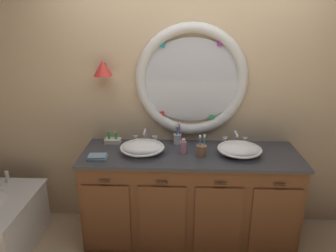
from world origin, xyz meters
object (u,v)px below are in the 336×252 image
sink_basin_right (239,149)px  sink_basin_left (142,148)px  folded_hand_towel (97,157)px  toiletry_basket (113,140)px  soap_dispenser (183,147)px  toothbrush_holder_left (177,138)px  toothbrush_holder_right (201,150)px

sink_basin_right → sink_basin_left: bearing=180.0°
folded_hand_towel → sink_basin_right: bearing=6.0°
sink_basin_left → toiletry_basket: 0.39m
toiletry_basket → sink_basin_right: bearing=-11.4°
sink_basin_left → soap_dispenser: (0.36, 0.02, 0.01)m
sink_basin_left → toothbrush_holder_left: toothbrush_holder_left is taller
toiletry_basket → toothbrush_holder_left: bearing=0.7°
toothbrush_holder_left → sink_basin_right: bearing=-23.9°
folded_hand_towel → toiletry_basket: size_ratio=1.08×
folded_hand_towel → toiletry_basket: bearing=81.0°
sink_basin_left → toiletry_basket: size_ratio=2.58×
sink_basin_right → soap_dispenser: 0.49m
toothbrush_holder_right → soap_dispenser: toothbrush_holder_right is taller
sink_basin_right → toiletry_basket: (-1.17, 0.24, -0.03)m
toothbrush_holder_right → toiletry_basket: toothbrush_holder_right is taller
sink_basin_left → sink_basin_right: size_ratio=1.02×
toothbrush_holder_right → toiletry_basket: (-0.83, 0.27, -0.03)m
sink_basin_left → folded_hand_towel: 0.39m
toothbrush_holder_left → soap_dispenser: (0.06, -0.22, 0.00)m
sink_basin_left → sink_basin_right: 0.85m
folded_hand_towel → toiletry_basket: (0.06, 0.36, 0.01)m
toothbrush_holder_right → folded_hand_towel: size_ratio=1.20×
sink_basin_left → sink_basin_right: sink_basin_left is taller
sink_basin_left → folded_hand_towel: bearing=-160.9°
sink_basin_left → toothbrush_holder_right: toothbrush_holder_right is taller
sink_basin_left → toothbrush_holder_right: size_ratio=2.01×
sink_basin_right → toiletry_basket: bearing=168.6°
toothbrush_holder_left → folded_hand_towel: bearing=-151.3°
toiletry_basket → folded_hand_towel: bearing=-99.0°
toothbrush_holder_left → toothbrush_holder_right: (0.21, -0.28, -0.00)m
toothbrush_holder_left → toothbrush_holder_right: 0.35m
sink_basin_left → toothbrush_holder_right: 0.52m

